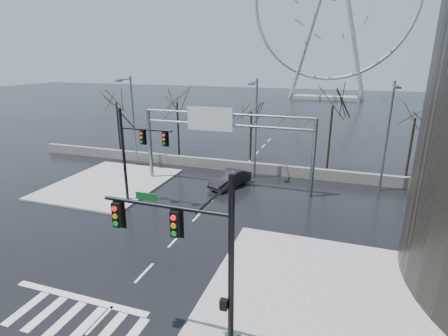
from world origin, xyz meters
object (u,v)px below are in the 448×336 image
at_px(signal_mast_near, 197,247).
at_px(car, 230,179).
at_px(signal_mast_far, 135,148).
at_px(sign_gantry, 222,133).
at_px(ferris_wheel, 333,4).

relative_size(signal_mast_near, car, 1.72).
distance_m(signal_mast_near, signal_mast_far, 17.03).
height_order(signal_mast_near, sign_gantry, signal_mast_near).
xyz_separation_m(signal_mast_far, ferris_wheel, (10.87, 86.04, 21.30)).
distance_m(signal_mast_near, sign_gantry, 19.79).
relative_size(signal_mast_near, sign_gantry, 0.49).
distance_m(signal_mast_far, sign_gantry, 8.14).
distance_m(ferris_wheel, car, 83.95).
bearing_deg(signal_mast_far, car, 44.41).
relative_size(sign_gantry, car, 3.51).
relative_size(signal_mast_near, ferris_wheel, 0.16).
xyz_separation_m(signal_mast_far, sign_gantry, (5.49, 6.00, 0.35)).
relative_size(ferris_wheel, car, 10.93).
height_order(ferris_wheel, car, ferris_wheel).
relative_size(signal_mast_far, sign_gantry, 0.49).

